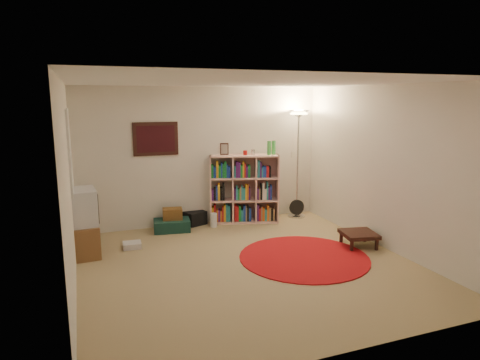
% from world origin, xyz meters
% --- Properties ---
extents(room, '(4.54, 4.54, 2.54)m').
position_xyz_m(room, '(-0.05, 0.05, 1.26)').
color(room, '#99825A').
rests_on(room, ground).
extents(bookshelf, '(1.32, 0.73, 1.53)m').
position_xyz_m(bookshelf, '(0.71, 2.04, 0.62)').
color(bookshelf, '#FEBAA9').
rests_on(bookshelf, ground).
extents(floor_lamp, '(0.44, 0.44, 2.08)m').
position_xyz_m(floor_lamp, '(1.81, 1.98, 1.72)').
color(floor_lamp, silver).
rests_on(floor_lamp, ground).
extents(floor_fan, '(0.30, 0.17, 0.34)m').
position_xyz_m(floor_fan, '(1.80, 1.97, 0.17)').
color(floor_fan, black).
rests_on(floor_fan, ground).
extents(tv_stand, '(0.53, 0.72, 1.00)m').
position_xyz_m(tv_stand, '(-2.16, 1.25, 0.48)').
color(tv_stand, brown).
rests_on(tv_stand, ground).
extents(dvd_box, '(0.29, 0.24, 0.09)m').
position_xyz_m(dvd_box, '(-1.43, 1.29, 0.05)').
color(dvd_box, silver).
rests_on(dvd_box, ground).
extents(suitcase, '(0.67, 0.49, 0.20)m').
position_xyz_m(suitcase, '(-0.67, 1.95, 0.10)').
color(suitcase, '#12312A').
rests_on(suitcase, ground).
extents(wicker_basket, '(0.37, 0.29, 0.19)m').
position_xyz_m(wicker_basket, '(-0.65, 1.98, 0.30)').
color(wicker_basket, brown).
rests_on(wicker_basket, suitcase).
extents(duffel_bag, '(0.44, 0.41, 0.25)m').
position_xyz_m(duffel_bag, '(-0.19, 2.19, 0.12)').
color(duffel_bag, black).
rests_on(duffel_bag, ground).
extents(paper_towel, '(0.12, 0.12, 0.25)m').
position_xyz_m(paper_towel, '(0.08, 1.91, 0.13)').
color(paper_towel, white).
rests_on(paper_towel, ground).
extents(red_rug, '(1.89, 1.89, 0.02)m').
position_xyz_m(red_rug, '(0.87, -0.02, 0.01)').
color(red_rug, maroon).
rests_on(red_rug, ground).
extents(side_table, '(0.59, 0.59, 0.23)m').
position_xyz_m(side_table, '(1.91, 0.11, 0.19)').
color(side_table, black).
rests_on(side_table, ground).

